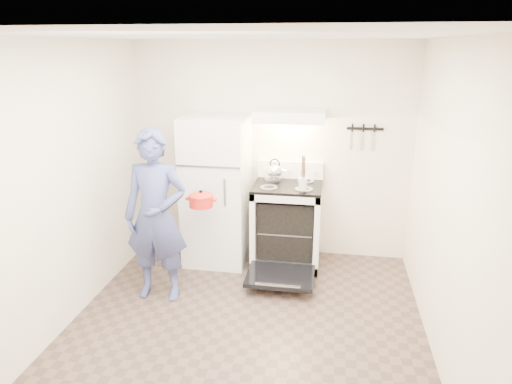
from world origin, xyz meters
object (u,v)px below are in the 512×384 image
stove_body (287,225)px  dutch_oven (201,201)px  tea_kettle (275,170)px  refrigerator (217,190)px  person (156,216)px

stove_body → dutch_oven: size_ratio=2.92×
tea_kettle → dutch_oven: tea_kettle is taller
dutch_oven → refrigerator: bearing=90.0°
refrigerator → person: (-0.37, -0.93, 0.01)m
tea_kettle → dutch_oven: size_ratio=0.84×
dutch_oven → tea_kettle: bearing=49.9°
tea_kettle → dutch_oven: (-0.65, -0.77, -0.14)m
tea_kettle → stove_body: bearing=-32.5°
refrigerator → dutch_oven: bearing=-90.0°
refrigerator → tea_kettle: 0.70m
stove_body → person: (-1.18, -0.96, 0.40)m
stove_body → person: 1.57m
stove_body → tea_kettle: size_ratio=3.48×
refrigerator → person: size_ratio=0.99×
stove_body → dutch_oven: (-0.81, -0.67, 0.48)m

